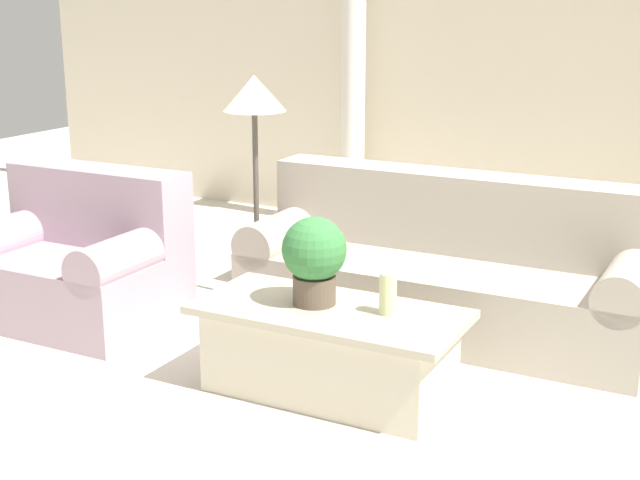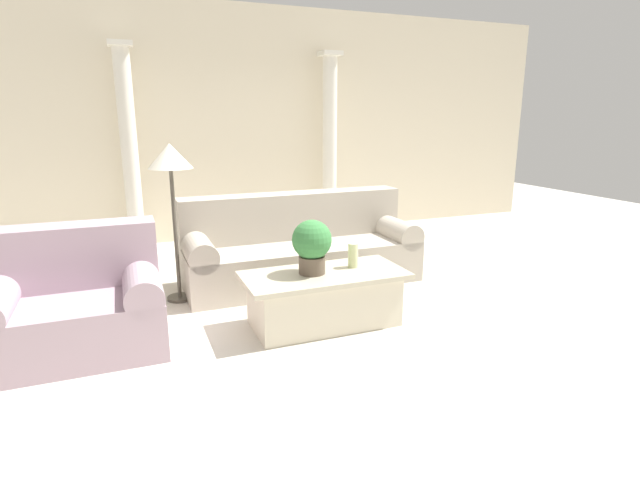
{
  "view_description": "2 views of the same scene",
  "coord_description": "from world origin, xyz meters",
  "px_view_note": "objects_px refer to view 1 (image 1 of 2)",
  "views": [
    {
      "loc": [
        1.76,
        -4.18,
        1.97
      ],
      "look_at": [
        -0.38,
        -0.06,
        0.69
      ],
      "focal_mm": 50.0,
      "sensor_mm": 36.0,
      "label": 1
    },
    {
      "loc": [
        -1.64,
        -4.09,
        1.73
      ],
      "look_at": [
        -0.09,
        -0.22,
        0.69
      ],
      "focal_mm": 28.0,
      "sensor_mm": 36.0,
      "label": 2
    }
  ],
  "objects_px": {
    "loveseat": "(79,260)",
    "floor_lamp": "(254,107)",
    "sofa_long": "(447,270)",
    "potted_plant": "(314,256)",
    "coffee_table": "(329,350)"
  },
  "relations": [
    {
      "from": "sofa_long",
      "to": "floor_lamp",
      "type": "xyz_separation_m",
      "value": [
        -1.27,
        -0.12,
        0.93
      ]
    },
    {
      "from": "coffee_table",
      "to": "floor_lamp",
      "type": "distance_m",
      "value": 1.84
    },
    {
      "from": "loveseat",
      "to": "sofa_long",
      "type": "bearing_deg",
      "value": 22.82
    },
    {
      "from": "sofa_long",
      "to": "potted_plant",
      "type": "height_order",
      "value": "sofa_long"
    },
    {
      "from": "potted_plant",
      "to": "coffee_table",
      "type": "bearing_deg",
      "value": -14.7
    },
    {
      "from": "loveseat",
      "to": "floor_lamp",
      "type": "xyz_separation_m",
      "value": [
        0.84,
        0.77,
        0.92
      ]
    },
    {
      "from": "loveseat",
      "to": "potted_plant",
      "type": "xyz_separation_m",
      "value": [
        1.81,
        -0.26,
        0.34
      ]
    },
    {
      "from": "floor_lamp",
      "to": "coffee_table",
      "type": "bearing_deg",
      "value": -44.74
    },
    {
      "from": "loveseat",
      "to": "coffee_table",
      "type": "height_order",
      "value": "loveseat"
    },
    {
      "from": "loveseat",
      "to": "potted_plant",
      "type": "bearing_deg",
      "value": -8.32
    },
    {
      "from": "floor_lamp",
      "to": "potted_plant",
      "type": "bearing_deg",
      "value": -46.81
    },
    {
      "from": "sofa_long",
      "to": "coffee_table",
      "type": "xyz_separation_m",
      "value": [
        -0.2,
        -1.18,
        -0.12
      ]
    },
    {
      "from": "sofa_long",
      "to": "coffee_table",
      "type": "height_order",
      "value": "sofa_long"
    },
    {
      "from": "coffee_table",
      "to": "sofa_long",
      "type": "bearing_deg",
      "value": 80.36
    },
    {
      "from": "potted_plant",
      "to": "loveseat",
      "type": "bearing_deg",
      "value": 171.68
    }
  ]
}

